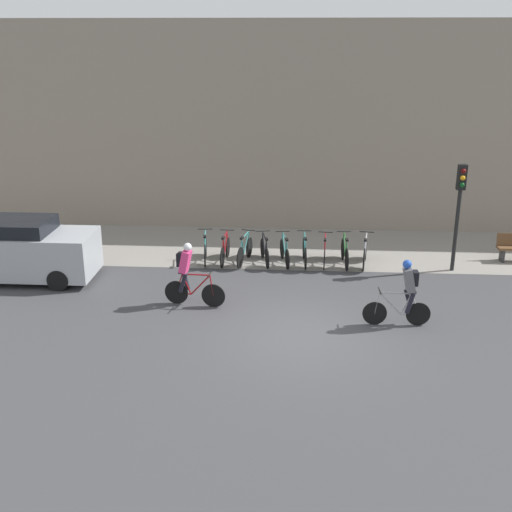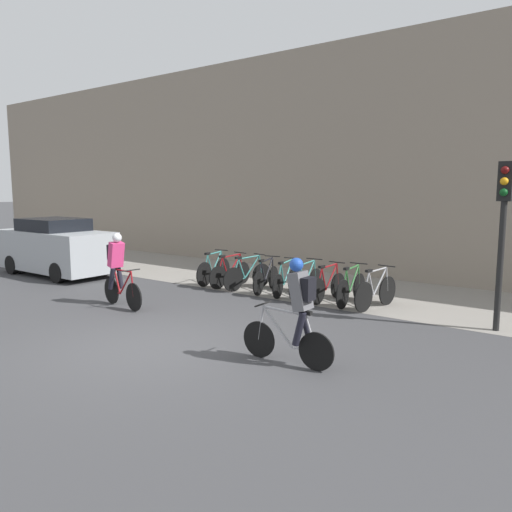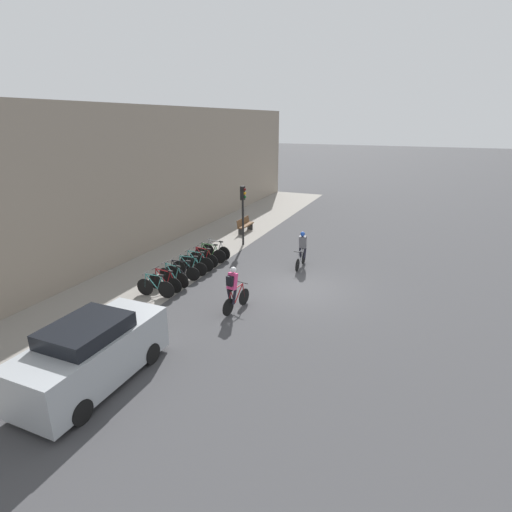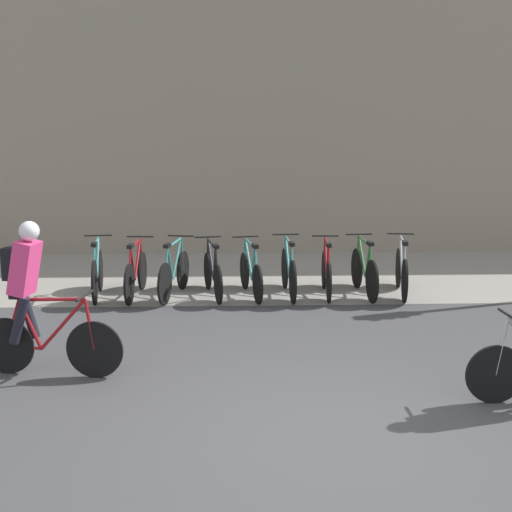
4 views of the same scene
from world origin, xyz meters
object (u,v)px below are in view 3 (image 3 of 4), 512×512
(parked_bike_0, at_px, (156,287))
(parked_bike_6, at_px, (204,258))
(parked_bike_3, at_px, (182,272))
(parked_bike_5, at_px, (197,262))
(parked_bike_2, at_px, (174,276))
(parked_bike_7, at_px, (210,254))
(parked_bike_8, at_px, (216,251))
(traffic_light_pole, at_px, (243,204))
(parked_bike_4, at_px, (190,267))
(cyclist_pink, at_px, (233,288))
(bench, at_px, (245,225))
(cyclist_grey, at_px, (302,248))
(parked_bike_1, at_px, (165,282))
(parked_car, at_px, (92,354))

(parked_bike_0, relative_size, parked_bike_6, 1.02)
(parked_bike_3, height_order, parked_bike_5, parked_bike_5)
(parked_bike_2, bearing_deg, parked_bike_7, 0.01)
(parked_bike_5, height_order, parked_bike_8, parked_bike_8)
(parked_bike_5, relative_size, parked_bike_6, 1.07)
(traffic_light_pole, bearing_deg, parked_bike_4, 176.70)
(parked_bike_4, height_order, traffic_light_pole, traffic_light_pole)
(cyclist_pink, relative_size, bench, 1.04)
(bench, bearing_deg, parked_bike_2, -175.39)
(parked_bike_2, distance_m, parked_bike_4, 1.28)
(traffic_light_pole, bearing_deg, parked_bike_3, 177.05)
(parked_bike_5, xyz_separation_m, traffic_light_pole, (4.59, -0.30, 1.91))
(parked_bike_3, distance_m, parked_bike_7, 2.55)
(cyclist_grey, xyz_separation_m, parked_bike_2, (-4.38, 4.39, -0.54))
(parked_bike_2, relative_size, parked_bike_8, 0.99)
(parked_bike_7, bearing_deg, parked_bike_1, -179.99)
(cyclist_grey, distance_m, parked_bike_4, 5.40)
(cyclist_pink, bearing_deg, traffic_light_pole, 22.19)
(parked_car, bearing_deg, parked_bike_1, 17.58)
(cyclist_pink, bearing_deg, parked_car, 162.94)
(parked_bike_6, bearing_deg, parked_bike_0, 179.98)
(parked_bike_3, bearing_deg, cyclist_grey, -49.52)
(bench, bearing_deg, traffic_light_pole, -157.45)
(parked_bike_8, height_order, bench, parked_bike_8)
(parked_bike_3, xyz_separation_m, bench, (8.33, 0.72, 0.08))
(parked_bike_4, bearing_deg, parked_bike_5, 0.09)
(parked_bike_0, height_order, parked_bike_8, parked_bike_0)
(parked_bike_7, distance_m, bench, 5.83)
(traffic_light_pole, relative_size, parked_car, 0.78)
(cyclist_pink, relative_size, parked_bike_0, 1.06)
(parked_bike_1, relative_size, parked_bike_4, 1.02)
(parked_bike_0, xyz_separation_m, traffic_light_pole, (7.78, -0.30, 1.90))
(cyclist_pink, distance_m, parked_bike_1, 3.56)
(cyclist_grey, distance_m, parked_bike_7, 4.58)
(cyclist_grey, height_order, parked_bike_4, cyclist_grey)
(parked_bike_3, height_order, parked_car, parked_car)
(parked_bike_4, distance_m, parked_bike_7, 1.91)
(cyclist_pink, relative_size, parked_bike_8, 1.03)
(parked_bike_6, xyz_separation_m, parked_bike_8, (1.27, 0.00, 0.02))
(parked_bike_4, xyz_separation_m, parked_bike_6, (1.27, 0.00, 0.00))
(parked_bike_4, relative_size, parked_bike_5, 0.95)
(cyclist_pink, xyz_separation_m, parked_bike_1, (0.61, 3.46, -0.55))
(cyclist_grey, xyz_separation_m, parked_bike_8, (-0.56, 4.39, -0.53))
(parked_bike_1, bearing_deg, parked_bike_7, 0.01)
(cyclist_grey, xyz_separation_m, traffic_light_pole, (2.12, 4.08, 1.37))
(traffic_light_pole, relative_size, bench, 1.97)
(cyclist_grey, distance_m, parked_bike_8, 4.45)
(traffic_light_pole, bearing_deg, parked_bike_5, 176.23)
(parked_bike_5, bearing_deg, traffic_light_pole, -3.77)
(parked_bike_8, bearing_deg, traffic_light_pole, -6.44)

